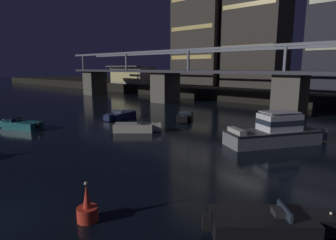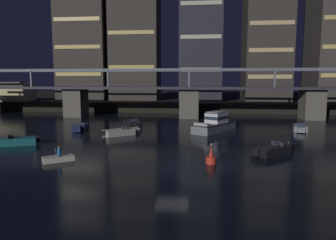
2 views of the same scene
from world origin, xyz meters
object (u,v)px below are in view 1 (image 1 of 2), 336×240
object	(u,v)px
cabin_cruiser_near_left	(276,132)
speedboat_mid_left	(21,125)
speedboat_mid_center	(185,116)
speedboat_near_center	(136,127)
speedboat_near_right	(267,224)
waterfront_pavilion	(133,75)
river_bridge	(291,85)
tower_west_low	(205,15)
speedboat_far_left	(121,115)
channel_buoy	(87,210)

from	to	relation	value
cabin_cruiser_near_left	speedboat_mid_left	xyz separation A→B (m)	(-22.58, -11.98, -0.64)
speedboat_mid_left	speedboat_mid_center	distance (m)	18.57
speedboat_near_center	speedboat_mid_left	size ratio (longest dim) A/B	0.89
speedboat_near_right	waterfront_pavilion	bearing A→B (deg)	142.92
speedboat_mid_left	speedboat_mid_center	size ratio (longest dim) A/B	1.05
river_bridge	waterfront_pavilion	xyz separation A→B (m)	(-45.37, 11.91, 0.31)
tower_west_low	speedboat_mid_center	size ratio (longest dim) A/B	7.03
tower_west_low	river_bridge	bearing A→B (deg)	-35.55
speedboat_near_center	speedboat_far_left	xyz separation A→B (m)	(-6.98, 3.69, 0.00)
cabin_cruiser_near_left	speedboat_mid_left	distance (m)	25.57
speedboat_near_center	speedboat_mid_center	size ratio (longest dim) A/B	0.94
speedboat_far_left	speedboat_mid_left	bearing A→B (deg)	-105.46
speedboat_mid_center	channel_buoy	xyz separation A→B (m)	(11.62, -21.44, 0.06)
waterfront_pavilion	speedboat_mid_left	size ratio (longest dim) A/B	2.45
tower_west_low	channel_buoy	distance (m)	64.56
tower_west_low	waterfront_pavilion	bearing A→B (deg)	-154.95
speedboat_near_right	speedboat_mid_left	bearing A→B (deg)	176.89
tower_west_low	waterfront_pavilion	distance (m)	23.99
cabin_cruiser_near_left	speedboat_near_right	distance (m)	14.35
cabin_cruiser_near_left	channel_buoy	size ratio (longest dim) A/B	5.01
speedboat_mid_left	speedboat_mid_center	xyz separation A→B (m)	(9.73, 15.82, 0.00)
speedboat_near_right	channel_buoy	distance (m)	7.40
river_bridge	speedboat_near_center	bearing A→B (deg)	-111.89
waterfront_pavilion	speedboat_near_center	size ratio (longest dim) A/B	2.74
river_bridge	speedboat_near_right	distance (m)	30.98
speedboat_near_right	cabin_cruiser_near_left	bearing A→B (deg)	110.03
river_bridge	speedboat_near_center	xyz separation A→B (m)	(-8.25, -20.54, -3.71)
speedboat_near_center	waterfront_pavilion	bearing A→B (deg)	138.83
speedboat_near_center	channel_buoy	distance (m)	17.20
river_bridge	speedboat_mid_center	world-z (taller)	river_bridge
waterfront_pavilion	speedboat_mid_center	size ratio (longest dim) A/B	2.59
river_bridge	speedboat_mid_center	size ratio (longest dim) A/B	20.24
waterfront_pavilion	speedboat_near_right	size ratio (longest dim) A/B	2.73
speedboat_mid_left	channel_buoy	bearing A→B (deg)	-14.76
speedboat_near_center	speedboat_mid_center	xyz separation A→B (m)	(-0.29, 8.51, 0.00)
tower_west_low	speedboat_near_right	size ratio (longest dim) A/B	7.41
waterfront_pavilion	speedboat_mid_center	bearing A→B (deg)	-33.03
tower_west_low	cabin_cruiser_near_left	world-z (taller)	tower_west_low
river_bridge	cabin_cruiser_near_left	distance (m)	16.73
speedboat_near_right	speedboat_mid_center	world-z (taller)	same
tower_west_low	speedboat_near_center	size ratio (longest dim) A/B	7.45
cabin_cruiser_near_left	channel_buoy	world-z (taller)	cabin_cruiser_near_left
channel_buoy	tower_west_low	bearing A→B (deg)	120.17
waterfront_pavilion	cabin_cruiser_near_left	bearing A→B (deg)	-29.22
channel_buoy	speedboat_mid_center	bearing A→B (deg)	118.46
cabin_cruiser_near_left	speedboat_mid_center	size ratio (longest dim) A/B	1.84
speedboat_near_center	river_bridge	bearing A→B (deg)	68.11
waterfront_pavilion	speedboat_near_center	bearing A→B (deg)	-41.17
waterfront_pavilion	cabin_cruiser_near_left	distance (m)	57.02
speedboat_mid_center	channel_buoy	size ratio (longest dim) A/B	2.72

